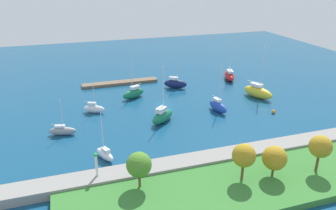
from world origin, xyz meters
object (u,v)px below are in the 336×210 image
object	(u,v)px
pier_dock	(120,83)
sailboat_yellow_west_end	(258,92)
sailboat_navy_by_breakwater	(175,83)
sailboat_white_along_channel	(94,109)
park_tree_mideast	(320,147)
sailboat_blue_outer_mooring	(218,106)
mooring_buoy_orange	(274,112)
park_tree_center	(244,156)
park_tree_west	(139,165)
sailboat_green_far_north	(133,93)
sailboat_red_inner_mooring	(229,76)
sailboat_green_far_south	(162,116)
park_tree_east	(275,158)
harbor_beacon	(96,163)
sailboat_gray_lone_north	(62,131)
sailboat_white_off_beacon	(105,154)

from	to	relation	value
pier_dock	sailboat_yellow_west_end	xyz separation A→B (m)	(-30.32, 20.67, 1.13)
sailboat_navy_by_breakwater	sailboat_white_along_channel	bearing A→B (deg)	-125.10
park_tree_mideast	sailboat_blue_outer_mooring	xyz separation A→B (m)	(2.92, -27.40, -3.97)
park_tree_mideast	mooring_buoy_orange	size ratio (longest dim) A/B	7.17
park_tree_mideast	sailboat_blue_outer_mooring	distance (m)	27.84
sailboat_white_along_channel	sailboat_blue_outer_mooring	world-z (taller)	sailboat_blue_outer_mooring
park_tree_mideast	sailboat_white_along_channel	size ratio (longest dim) A/B	0.78
pier_dock	sailboat_white_along_channel	world-z (taller)	sailboat_white_along_channel
pier_dock	park_tree_mideast	distance (m)	56.76
sailboat_white_along_channel	sailboat_navy_by_breakwater	distance (m)	24.51
pier_dock	sailboat_navy_by_breakwater	bearing A→B (deg)	149.77
pier_dock	park_tree_center	size ratio (longest dim) A/B	3.65
park_tree_west	sailboat_yellow_west_end	distance (m)	45.86
sailboat_white_along_channel	sailboat_yellow_west_end	size ratio (longest dim) A/B	0.59
park_tree_west	sailboat_green_far_north	size ratio (longest dim) A/B	0.56
park_tree_mideast	sailboat_green_far_north	size ratio (longest dim) A/B	0.61
park_tree_mideast	sailboat_yellow_west_end	xyz separation A→B (m)	(-10.18, -32.18, -3.72)
sailboat_red_inner_mooring	pier_dock	bearing A→B (deg)	95.00
sailboat_white_along_channel	sailboat_green_far_north	distance (m)	11.99
sailboat_green_far_south	sailboat_red_inner_mooring	distance (m)	33.77
park_tree_east	park_tree_mideast	xyz separation A→B (m)	(-7.09, 0.86, 1.08)
park_tree_mideast	park_tree_west	distance (m)	26.58
park_tree_mideast	sailboat_navy_by_breakwater	world-z (taller)	sailboat_navy_by_breakwater
harbor_beacon	mooring_buoy_orange	world-z (taller)	harbor_beacon
park_tree_center	sailboat_green_far_south	xyz separation A→B (m)	(4.55, -24.31, -3.63)
park_tree_west	sailboat_gray_lone_north	size ratio (longest dim) A/B	0.73
sailboat_blue_outer_mooring	sailboat_green_far_north	world-z (taller)	sailboat_blue_outer_mooring
sailboat_white_along_channel	sailboat_blue_outer_mooring	size ratio (longest dim) A/B	0.69
park_tree_east	sailboat_navy_by_breakwater	size ratio (longest dim) A/B	0.51
sailboat_gray_lone_north	mooring_buoy_orange	xyz separation A→B (m)	(-44.31, 3.67, -0.50)
park_tree_mideast	sailboat_white_off_beacon	bearing A→B (deg)	-27.06
park_tree_west	sailboat_red_inner_mooring	bearing A→B (deg)	-130.56
mooring_buoy_orange	sailboat_navy_by_breakwater	bearing A→B (deg)	-56.27
pier_dock	sailboat_white_off_beacon	world-z (taller)	sailboat_white_off_beacon
sailboat_green_far_south	sailboat_navy_by_breakwater	xyz separation A→B (m)	(-9.49, -19.14, -0.08)
pier_dock	harbor_beacon	distance (m)	45.98
park_tree_mideast	park_tree_west	bearing A→B (deg)	-9.60
park_tree_east	sailboat_white_along_channel	distance (m)	40.91
sailboat_red_inner_mooring	sailboat_gray_lone_north	bearing A→B (deg)	130.13
sailboat_blue_outer_mooring	sailboat_green_far_north	distance (m)	21.23
park_tree_mideast	sailboat_navy_by_breakwater	distance (m)	45.74
harbor_beacon	sailboat_navy_by_breakwater	world-z (taller)	sailboat_navy_by_breakwater
sailboat_white_off_beacon	mooring_buoy_orange	distance (m)	38.56
pier_dock	park_tree_center	world-z (taller)	park_tree_center
park_tree_mideast	sailboat_red_inner_mooring	bearing A→B (deg)	-102.23
park_tree_mideast	park_tree_center	world-z (taller)	park_tree_mideast
sailboat_white_along_channel	sailboat_navy_by_breakwater	size ratio (longest dim) A/B	0.79
harbor_beacon	park_tree_east	size ratio (longest dim) A/B	0.76
sailboat_red_inner_mooring	sailboat_blue_outer_mooring	world-z (taller)	sailboat_red_inner_mooring
park_tree_west	sailboat_green_far_south	size ratio (longest dim) A/B	0.46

